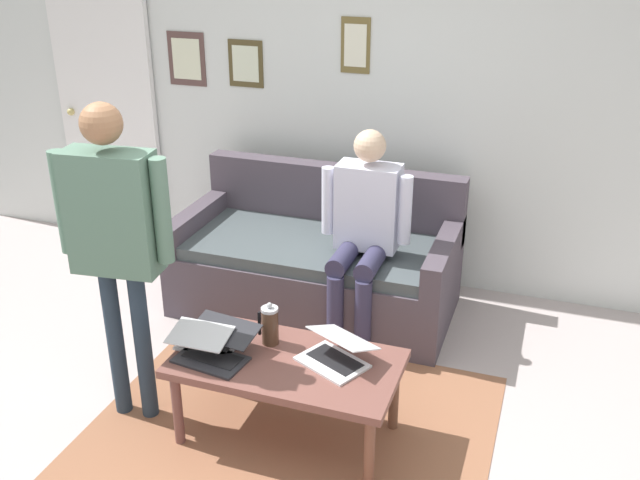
# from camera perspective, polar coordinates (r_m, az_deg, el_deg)

# --- Properties ---
(ground_plane) EXTENTS (7.68, 7.68, 0.00)m
(ground_plane) POSITION_cam_1_polar(r_m,az_deg,el_deg) (3.61, -5.41, -17.22)
(ground_plane) COLOR #B4A6A4
(area_rug) EXTENTS (1.99, 1.91, 0.01)m
(area_rug) POSITION_cam_1_polar(r_m,az_deg,el_deg) (3.68, -3.15, -16.07)
(area_rug) COLOR #935E42
(area_rug) RESTS_ON ground_plane
(back_wall) EXTENTS (7.04, 0.11, 2.70)m
(back_wall) POSITION_cam_1_polar(r_m,az_deg,el_deg) (4.89, 4.78, 11.97)
(back_wall) COLOR silver
(back_wall) RESTS_ON ground_plane
(interior_door) EXTENTS (0.82, 0.09, 2.05)m
(interior_door) POSITION_cam_1_polar(r_m,az_deg,el_deg) (5.78, -16.50, 9.64)
(interior_door) COLOR white
(interior_door) RESTS_ON ground_plane
(couch) EXTENTS (1.79, 0.89, 0.88)m
(couch) POSITION_cam_1_polar(r_m,az_deg,el_deg) (4.72, -0.20, -1.86)
(couch) COLOR #4B414C
(couch) RESTS_ON ground_plane
(coffee_table) EXTENTS (1.09, 0.58, 0.45)m
(coffee_table) POSITION_cam_1_polar(r_m,az_deg,el_deg) (3.51, -2.67, -10.21)
(coffee_table) COLOR brown
(coffee_table) RESTS_ON ground_plane
(laptop_left) EXTENTS (0.38, 0.36, 0.13)m
(laptop_left) POSITION_cam_1_polar(r_m,az_deg,el_deg) (3.52, -8.32, -8.58)
(laptop_left) COLOR #28282D
(laptop_left) RESTS_ON coffee_table
(laptop_center) EXTENTS (0.41, 0.39, 0.15)m
(laptop_center) POSITION_cam_1_polar(r_m,az_deg,el_deg) (3.45, 1.29, -9.02)
(laptop_center) COLOR silver
(laptop_center) RESTS_ON coffee_table
(laptop_right) EXTENTS (0.30, 0.28, 0.13)m
(laptop_right) POSITION_cam_1_polar(r_m,az_deg,el_deg) (3.60, -9.09, -7.90)
(laptop_right) COLOR silver
(laptop_right) RESTS_ON coffee_table
(french_press) EXTENTS (0.11, 0.09, 0.23)m
(french_press) POSITION_cam_1_polar(r_m,az_deg,el_deg) (3.57, -4.01, -6.77)
(french_press) COLOR #4C3323
(french_press) RESTS_ON coffee_table
(person_standing) EXTENTS (0.58, 0.23, 1.65)m
(person_standing) POSITION_cam_1_polar(r_m,az_deg,el_deg) (3.49, -16.04, 0.96)
(person_standing) COLOR #253443
(person_standing) RESTS_ON ground_plane
(person_seated) EXTENTS (0.55, 0.51, 1.28)m
(person_seated) POSITION_cam_1_polar(r_m,az_deg,el_deg) (4.25, 3.52, 1.27)
(person_seated) COLOR #34324F
(person_seated) RESTS_ON ground_plane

